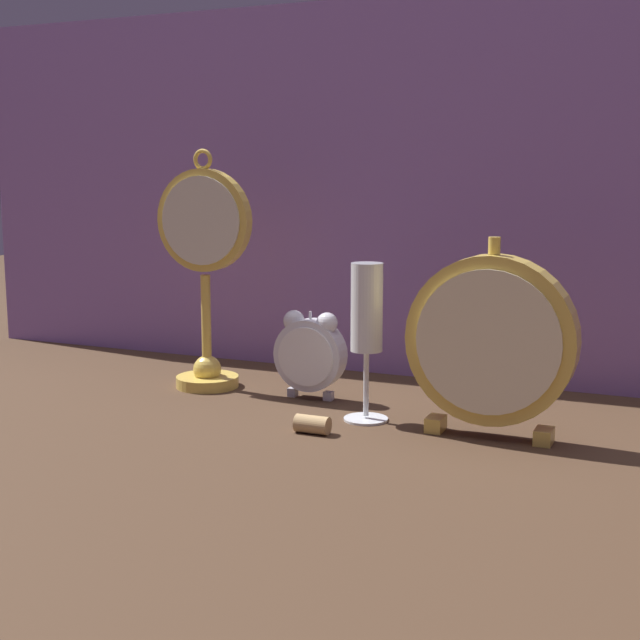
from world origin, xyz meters
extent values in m
plane|color=#422D1E|center=(0.00, 0.00, 0.00)|extent=(4.00, 4.00, 0.00)
cube|color=#8460A8|center=(0.00, 0.33, 0.28)|extent=(1.50, 0.01, 0.56)
cylinder|color=gold|center=(-0.20, 0.14, 0.01)|extent=(0.09, 0.09, 0.02)
sphere|color=gold|center=(-0.20, 0.14, 0.03)|extent=(0.04, 0.04, 0.04)
cylinder|color=gold|center=(-0.20, 0.14, 0.09)|extent=(0.01, 0.01, 0.15)
cylinder|color=gold|center=(-0.20, 0.14, 0.24)|extent=(0.15, 0.02, 0.15)
cylinder|color=beige|center=(-0.20, 0.13, 0.24)|extent=(0.13, 0.00, 0.13)
torus|color=gold|center=(-0.20, 0.14, 0.33)|extent=(0.03, 0.01, 0.03)
cube|color=silver|center=(-0.07, 0.14, 0.01)|extent=(0.01, 0.01, 0.01)
cube|color=silver|center=(-0.01, 0.14, 0.01)|extent=(0.01, 0.01, 0.01)
cylinder|color=silver|center=(-0.04, 0.14, 0.06)|extent=(0.10, 0.03, 0.10)
cylinder|color=silver|center=(-0.04, 0.12, 0.06)|extent=(0.08, 0.00, 0.08)
sphere|color=silver|center=(-0.06, 0.14, 0.11)|extent=(0.03, 0.03, 0.03)
sphere|color=silver|center=(-0.01, 0.14, 0.11)|extent=(0.03, 0.03, 0.03)
cylinder|color=silver|center=(-0.04, 0.14, 0.11)|extent=(0.00, 0.00, 0.02)
cube|color=gold|center=(0.17, 0.05, 0.01)|extent=(0.02, 0.03, 0.02)
cube|color=gold|center=(0.29, 0.05, 0.01)|extent=(0.02, 0.03, 0.02)
cylinder|color=gold|center=(0.23, 0.05, 0.12)|extent=(0.20, 0.04, 0.20)
cylinder|color=beige|center=(0.23, 0.03, 0.12)|extent=(0.17, 0.00, 0.17)
cylinder|color=gold|center=(0.23, 0.05, 0.23)|extent=(0.01, 0.01, 0.02)
cylinder|color=silver|center=(0.07, 0.06, 0.00)|extent=(0.06, 0.06, 0.01)
cylinder|color=silver|center=(0.07, 0.06, 0.05)|extent=(0.01, 0.01, 0.08)
cylinder|color=white|center=(0.07, 0.06, 0.14)|extent=(0.04, 0.04, 0.11)
cylinder|color=#DBC675|center=(0.07, 0.06, 0.13)|extent=(0.04, 0.04, 0.07)
cylinder|color=tan|center=(0.03, -0.02, 0.01)|extent=(0.04, 0.02, 0.02)
camera|label=1|loc=(0.45, -0.96, 0.31)|focal=50.00mm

